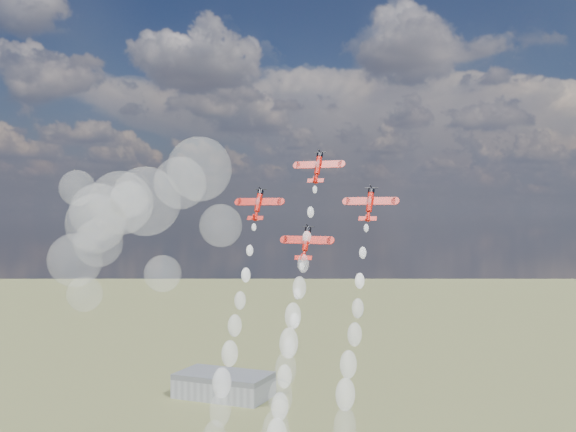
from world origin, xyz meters
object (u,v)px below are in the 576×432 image
(plane_right, at_px, (370,204))
(hangar, at_px, (224,385))
(plane_lead, at_px, (318,167))
(plane_left, at_px, (258,204))
(plane_slot, at_px, (306,243))

(plane_right, bearing_deg, hangar, 126.46)
(plane_lead, distance_m, plane_left, 16.62)
(plane_left, xyz_separation_m, plane_right, (27.23, 0.00, 0.00))
(plane_left, height_order, plane_right, same)
(plane_left, bearing_deg, plane_slot, -15.94)
(plane_lead, distance_m, plane_right, 16.62)
(hangar, xyz_separation_m, plane_slot, (118.82, -183.10, 87.59))
(plane_lead, bearing_deg, plane_slot, -90.00)
(plane_lead, height_order, plane_slot, plane_lead)
(plane_right, bearing_deg, plane_lead, 164.06)
(plane_right, bearing_deg, plane_slot, -164.06)
(plane_lead, bearing_deg, plane_right, -15.94)
(plane_right, height_order, plane_slot, plane_right)
(hangar, relative_size, plane_left, 4.46)
(plane_lead, height_order, plane_left, plane_lead)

